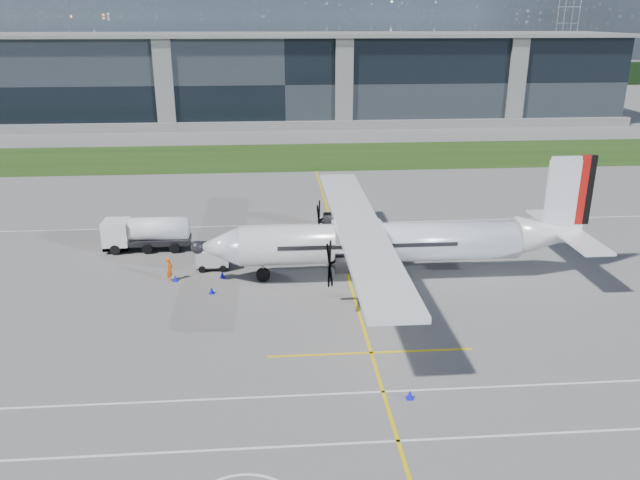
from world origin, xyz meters
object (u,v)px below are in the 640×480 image
Objects in this scene: fuel_tanker_truck at (141,234)px; safety_cone_nose_stbd at (222,275)px; baggage_tug at (213,259)px; ground_crew_person at (169,267)px; turboprop_aircraft at (395,220)px; pylon_east at (567,29)px; safety_cone_fwd at (175,278)px; safety_cone_nose_port at (212,290)px; safety_cone_portwing at (410,394)px; safety_cone_stbdwing at (335,214)px.

safety_cone_nose_stbd is (7.13, -6.57, -1.13)m from fuel_tanker_truck.
baggage_tug is 1.27× the size of ground_crew_person.
ground_crew_person is (-2.97, -2.02, 0.24)m from baggage_tug.
ground_crew_person is (-16.52, 0.70, -3.49)m from turboprop_aircraft.
pylon_east reaches higher than fuel_tanker_truck.
safety_cone_fwd is (3.72, -6.97, -1.13)m from fuel_tanker_truck.
safety_cone_fwd is at bearing -61.88° from fuel_tanker_truck.
safety_cone_nose_port is 1.00× the size of safety_cone_portwing.
baggage_tug is 5.22× the size of safety_cone_nose_stbd.
pylon_east is 153.84m from safety_cone_stbdwing.
safety_cone_nose_port is (-10.51, -17.28, 0.00)m from safety_cone_stbdwing.
safety_cone_portwing is (11.19, -13.73, 0.00)m from safety_cone_nose_port.
ground_crew_person is at bearing 141.37° from safety_cone_nose_port.
pylon_east is at bearing -17.49° from ground_crew_person.
turboprop_aircraft is 14.32m from baggage_tug.
safety_cone_nose_stbd is 3.43m from safety_cone_fwd.
safety_cone_stbdwing is (17.08, 7.95, -1.13)m from fuel_tanker_truck.
pylon_east is at bearing 61.54° from turboprop_aircraft.
safety_cone_portwing is at bearing -52.39° from fuel_tanker_truck.
safety_cone_nose_stbd is at bearing -124.42° from safety_cone_stbdwing.
ground_crew_person is at bearing -123.39° from pylon_east.
safety_cone_nose_stbd and safety_cone_portwing have the same top height.
safety_cone_nose_stbd is 1.00× the size of safety_cone_fwd.
safety_cone_portwing is at bearing -116.68° from pylon_east.
fuel_tanker_truck reaches higher than safety_cone_nose_port.
safety_cone_portwing is (-2.09, -15.62, -4.26)m from turboprop_aircraft.
pylon_east is 4.07× the size of fuel_tanker_truck.
baggage_tug is at bearing -122.93° from pylon_east.
turboprop_aircraft is at bearing 8.09° from safety_cone_nose_port.
safety_cone_nose_stbd and safety_cone_stbdwing have the same top height.
turboprop_aircraft is 13.45m from safety_cone_nose_stbd.
safety_cone_portwing is at bearing -122.62° from ground_crew_person.
ground_crew_person is 21.80m from safety_cone_portwing.
turboprop_aircraft reaches higher than ground_crew_person.
fuel_tanker_truck is 18.88m from safety_cone_stbdwing.
safety_cone_portwing is at bearing -50.82° from safety_cone_nose_port.
fuel_tanker_truck is at bearing 143.17° from baggage_tug.
fuel_tanker_truck is (-19.86, 7.44, -3.13)m from turboprop_aircraft.
baggage_tug is 2.09m from safety_cone_nose_stbd.
fuel_tanker_truck is at bearing 127.61° from safety_cone_portwing.
fuel_tanker_truck is 14.75× the size of safety_cone_fwd.
pylon_east is 180.45m from safety_cone_portwing.
fuel_tanker_truck reaches higher than baggage_tug.
safety_cone_fwd is at bearing 131.10° from safety_cone_portwing.
pylon_east is 60.00× the size of safety_cone_stbdwing.
ground_crew_person is 0.90m from safety_cone_fwd.
safety_cone_stbdwing is at bearing 55.58° from safety_cone_nose_stbd.
fuel_tanker_truck is 11.47m from safety_cone_nose_port.
baggage_tug is 3.60m from ground_crew_person.
safety_cone_nose_port is at bearing -86.66° from baggage_tug.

